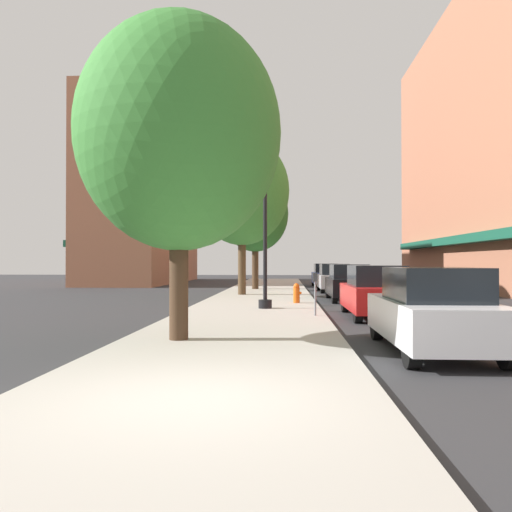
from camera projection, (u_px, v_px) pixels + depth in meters
The scene contains 14 objects.
ground_plane at pixel (346, 299), 23.92m from camera, with size 90.00×90.00×0.00m, color #2D2D30.
sidewalk_slab at pixel (263, 296), 25.15m from camera, with size 4.80×50.00×0.12m, color #A8A399.
building_far_background at pixel (145, 198), 43.84m from camera, with size 6.80×18.00×14.65m.
lamppost at pixel (265, 222), 18.10m from camera, with size 0.48×0.48×5.90m.
fire_hydrant at pixel (297, 293), 20.44m from camera, with size 0.33×0.26×0.79m.
parking_meter_near at pixel (315, 289), 15.61m from camera, with size 0.14×0.09×1.31m.
tree_near at pixel (255, 214), 31.16m from camera, with size 4.06×4.06×6.95m.
tree_mid at pixel (179, 134), 10.84m from camera, with size 4.35×4.35×6.89m.
tree_far at pixel (242, 191), 25.80m from camera, with size 4.81×4.81×8.03m.
car_white at pixel (432, 311), 9.91m from camera, with size 1.80×4.30×1.66m.
car_red at pixel (376, 292), 16.15m from camera, with size 1.80×4.30×1.66m.
car_black at pixel (349, 283), 23.09m from camera, with size 1.80×4.30×1.66m.
car_silver at pixel (334, 278), 30.12m from camera, with size 1.80×4.30×1.66m.
car_blue at pixel (325, 275), 36.43m from camera, with size 1.80×4.30×1.66m.
Camera 1 is at (1.14, -6.15, 1.77)m, focal length 35.66 mm.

